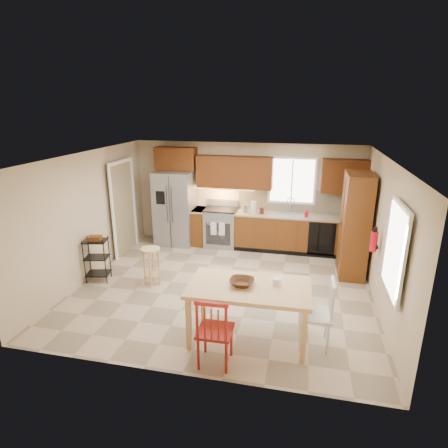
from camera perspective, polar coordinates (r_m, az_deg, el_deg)
floor at (r=7.30m, az=-0.08°, el=-9.62°), size 5.50×5.50×0.00m
ceiling at (r=6.53m, az=-0.09°, el=10.23°), size 5.50×5.00×0.02m
wall_back at (r=9.18m, az=3.32°, el=4.49°), size 5.50×0.02×2.50m
wall_front at (r=4.59m, az=-6.99°, el=-9.76°), size 5.50×0.02×2.50m
wall_left at (r=7.86m, az=-20.06°, el=1.11°), size 0.02×5.00×2.50m
wall_right at (r=6.80m, az=23.18°, el=-1.79°), size 0.02×5.00×2.50m
refrigerator at (r=9.33m, az=-7.46°, el=2.43°), size 0.92×0.75×1.82m
range_stove at (r=9.20m, az=-0.46°, el=-0.57°), size 0.76×0.63×0.92m
base_cabinet_narrow at (r=9.35m, az=-3.73°, el=-0.37°), size 0.30×0.60×0.90m
base_cabinet_run at (r=9.01m, az=11.05°, el=-1.39°), size 2.92×0.60×0.90m
dishwasher at (r=8.74m, az=14.65°, el=-2.24°), size 0.60×0.02×0.78m
backsplash at (r=9.07m, az=11.38°, el=3.52°), size 2.92×0.03×0.55m
upper_over_fridge at (r=9.27m, az=-7.34°, el=9.86°), size 1.00×0.35×0.55m
upper_left_block at (r=8.94m, az=1.61°, el=7.91°), size 1.80×0.35×0.75m
upper_right_block at (r=8.82m, az=17.89°, el=6.93°), size 1.00×0.35×0.75m
window_back at (r=8.97m, az=10.34°, el=6.53°), size 1.12×0.04×1.12m
sink at (r=8.89m, az=9.98°, el=1.19°), size 0.62×0.46×0.16m
undercab_glow at (r=9.05m, az=-0.31°, el=5.49°), size 1.60×0.30×0.01m
soap_bottle at (r=8.75m, az=12.48°, el=1.69°), size 0.09×0.09×0.19m
paper_towel at (r=8.86m, az=4.53°, el=2.57°), size 0.12×0.12×0.28m
canister_steel at (r=8.90m, az=3.25°, el=2.34°), size 0.11×0.11×0.18m
canister_wood at (r=8.83m, az=5.78°, el=2.00°), size 0.10×0.10×0.14m
pantry at (r=7.93m, az=19.30°, el=-0.16°), size 0.50×0.95×2.10m
fire_extinguisher at (r=6.96m, az=21.86°, el=-2.48°), size 0.12×0.12×0.36m
window_right at (r=5.66m, az=24.68°, el=-3.66°), size 0.04×1.02×1.32m
doorway at (r=8.95m, az=-15.14°, el=2.22°), size 0.04×0.95×2.10m
dining_table at (r=5.68m, az=3.78°, el=-13.35°), size 1.77×1.02×0.86m
chair_red at (r=5.15m, az=-1.36°, el=-15.76°), size 0.49×0.49×1.03m
chair_white at (r=5.64m, az=13.72°, el=-13.07°), size 0.49×0.49×1.03m
table_bowl at (r=5.48m, az=2.73°, el=-9.31°), size 0.36×0.36×0.09m
table_jar at (r=5.51m, az=8.06°, el=-8.92°), size 0.15×0.15×0.17m
bar_stool at (r=7.38m, az=-10.98°, el=-6.39°), size 0.38×0.38×0.75m
utility_cart at (r=7.80m, az=-18.77°, el=-5.16°), size 0.51×0.43×0.89m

